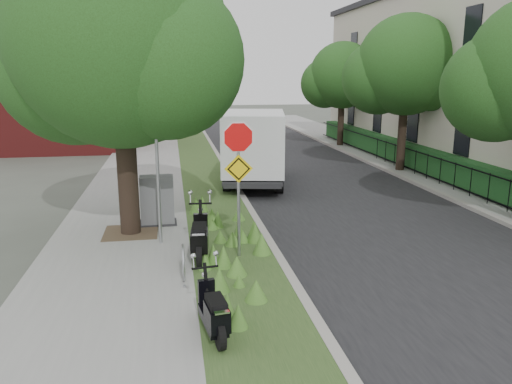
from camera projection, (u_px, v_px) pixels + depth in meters
ground at (304, 266)px, 11.22m from camera, size 120.00×120.00×0.00m
sidewalk_near at (138, 180)px, 20.11m from camera, size 3.50×60.00×0.12m
verge at (206, 177)px, 20.56m from camera, size 2.00×60.00×0.12m
kerb_near at (230, 176)px, 20.72m from camera, size 0.20×60.00×0.13m
road at (312, 175)px, 21.30m from camera, size 7.00×60.00×0.01m
kerb_far at (389, 171)px, 21.86m from camera, size 0.20×60.00×0.13m
footpath_far at (425, 170)px, 22.13m from camera, size 3.20×60.00×0.12m
street_tree_main at (117, 49)px, 12.20m from camera, size 6.21×5.54×7.66m
bare_post at (157, 164)px, 11.94m from camera, size 0.08×0.08×4.00m
bike_hoop at (183, 262)px, 10.09m from camera, size 0.06×0.78×0.77m
sign_assembly at (238, 162)px, 11.02m from camera, size 0.94×0.08×3.22m
fence_far at (405, 157)px, 21.83m from camera, size 0.04×24.00×1.00m
hedge_far at (420, 157)px, 21.95m from camera, size 1.00×24.00×1.10m
terrace_houses at (502, 75)px, 21.72m from camera, size 7.40×26.40×8.20m
brick_building at (56, 74)px, 29.82m from camera, size 9.40×10.40×8.30m
far_tree_b at (404, 70)px, 20.98m from camera, size 4.83×4.31×6.56m
far_tree_c at (341, 79)px, 28.75m from camera, size 4.37×3.89×5.93m
scooter_near at (200, 242)px, 11.16m from camera, size 0.48×1.83×0.87m
scooter_far at (214, 317)px, 7.88m from camera, size 0.45×1.53×0.73m
box_truck at (254, 144)px, 19.18m from camera, size 3.06×5.65×2.42m
utility_cabinet at (157, 201)px, 13.87m from camera, size 1.03×0.70×1.36m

